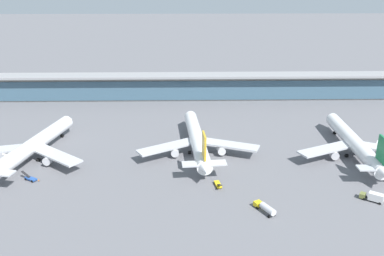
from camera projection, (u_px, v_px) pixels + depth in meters
ground_plane at (193, 161)px, 162.61m from camera, size 1200.00×1200.00×0.00m
airliner_left_stand at (32, 146)px, 162.33m from camera, size 48.89×64.58×17.37m
airliner_centre_stand at (197, 140)px, 168.53m from camera, size 50.03×65.25×17.37m
airliner_right_stand at (355, 143)px, 165.32m from camera, size 50.16×65.13×17.37m
service_truck_near_nose_yellow at (218, 184)px, 142.89m from camera, size 2.64×6.93×2.70m
service_truck_under_wing_yellow at (266, 208)px, 127.18m from camera, size 6.14×8.61×2.95m
service_truck_mid_apron_olive at (373, 197)px, 133.40m from camera, size 7.29×6.09×3.10m
service_truck_by_tail_red at (379, 145)px, 173.25m from camera, size 5.70×7.45×3.10m
service_truck_on_taxiway_blue at (30, 178)px, 147.14m from camera, size 6.51×4.69×2.70m
terminal_building at (190, 86)px, 238.00m from camera, size 250.07×12.80×15.20m
safety_cone_alpha at (39, 180)px, 146.78m from camera, size 0.62×0.62×0.70m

